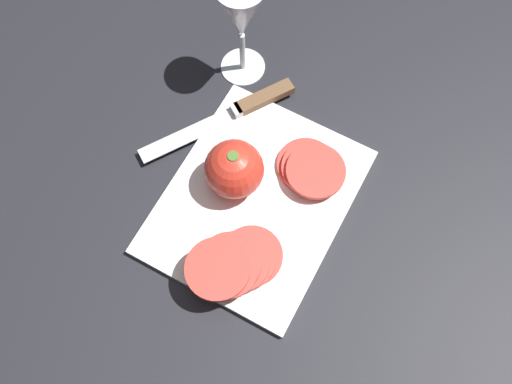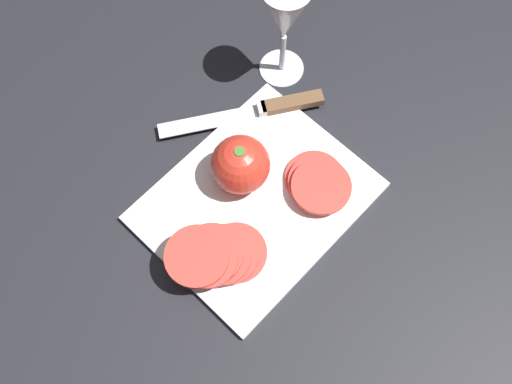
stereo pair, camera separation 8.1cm
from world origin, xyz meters
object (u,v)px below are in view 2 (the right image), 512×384
tomato_slice_stack_near (216,255)px  whole_tomato (240,165)px  knife (273,107)px  wine_glass (285,18)px  tomato_slice_stack_far (318,182)px

tomato_slice_stack_near → whole_tomato: bearing=29.4°
knife → wine_glass: bearing=-113.0°
whole_tomato → knife: whole_tomato is taller
wine_glass → tomato_slice_stack_far: bearing=-123.4°
whole_tomato → tomato_slice_stack_near: whole_tomato is taller
wine_glass → knife: 0.13m
whole_tomato → knife: (0.11, 0.04, -0.04)m
wine_glass → tomato_slice_stack_near: 0.34m
knife → tomato_slice_stack_near: 0.25m
whole_tomato → tomato_slice_stack_far: 0.11m
whole_tomato → tomato_slice_stack_far: whole_tomato is taller
tomato_slice_stack_near → knife: bearing=25.1°
wine_glass → whole_tomato: bearing=-154.2°
tomato_slice_stack_far → knife: bearing=69.8°
wine_glass → knife: (-0.07, -0.04, -0.11)m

